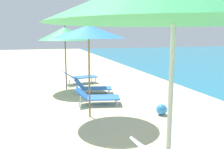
% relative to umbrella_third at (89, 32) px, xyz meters
% --- Properties ---
extents(umbrella_third, '(1.95, 1.95, 2.57)m').
position_rel_umbrella_third_xyz_m(umbrella_third, '(0.00, 0.00, 0.00)').
color(umbrella_third, olive).
rests_on(umbrella_third, ground).
extents(lounger_third_shoreside, '(1.53, 0.93, 0.56)m').
position_rel_umbrella_third_xyz_m(lounger_third_shoreside, '(0.46, 1.12, -2.06)').
color(lounger_third_shoreside, blue).
rests_on(lounger_third_shoreside, ground).
extents(umbrella_farthest, '(2.11, 2.11, 2.61)m').
position_rel_umbrella_third_xyz_m(umbrella_farthest, '(-0.25, 3.62, -0.04)').
color(umbrella_farthest, '#4C4C51').
rests_on(umbrella_farthest, ground).
extents(lounger_farthest_shoreside, '(1.60, 0.85, 0.60)m').
position_rel_umbrella_third_xyz_m(lounger_farthest_shoreside, '(0.48, 4.63, -2.00)').
color(lounger_farthest_shoreside, blue).
rests_on(lounger_farthest_shoreside, ground).
extents(lounger_farthest_inland, '(1.51, 0.88, 0.60)m').
position_rel_umbrella_third_xyz_m(lounger_farthest_inland, '(0.61, 2.60, -2.07)').
color(lounger_farthest_inland, blue).
rests_on(lounger_farthest_inland, ground).
extents(beach_ball, '(0.31, 0.31, 0.31)m').
position_rel_umbrella_third_xyz_m(beach_ball, '(1.99, -0.43, -2.17)').
color(beach_ball, '#338CD8').
rests_on(beach_ball, ground).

